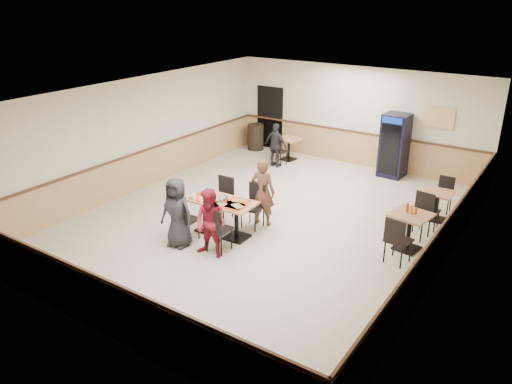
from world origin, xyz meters
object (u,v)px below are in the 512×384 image
Objects in this scene: pepsi_cooler at (394,145)px; diner_woman_right at (211,224)px; main_table at (222,212)px; diner_woman_left at (177,213)px; back_table at (289,146)px; side_table_near at (409,226)px; diner_man_opposite at (263,192)px; lone_diner at (276,145)px; trash_bin at (256,137)px; side_table_far at (437,201)px.

diner_woman_right is at bearing -99.17° from pepsi_cooler.
pepsi_cooler reaches higher than main_table.
diner_woman_left is 2.10× the size of back_table.
main_table reaches higher than side_table_near.
diner_woman_right reaches higher than side_table_near.
pepsi_cooler is at bearing -116.24° from diner_man_opposite.
diner_man_opposite is 4.09m from lone_diner.
diner_man_opposite is 1.82× the size of trash_bin.
diner_man_opposite is 5.01m from pepsi_cooler.
diner_man_opposite is at bearing -143.15° from side_table_far.
back_table is (0.00, 0.80, -0.21)m from lone_diner.
pepsi_cooler reaches higher than side_table_near.
side_table_far is at bearing -153.55° from diner_man_opposite.
main_table is at bearing -156.36° from side_table_near.
diner_man_opposite is at bearing -168.33° from side_table_near.
side_table_near is 4.56m from pepsi_cooler.
pepsi_cooler is (1.41, 6.67, 0.19)m from diner_woman_right.
side_table_far is (3.74, 3.40, -0.08)m from main_table.
trash_bin reaches higher than back_table.
back_table is at bearing 92.54° from diner_woman_left.
diner_woman_right reaches higher than lone_diner.
pepsi_cooler is at bearing 6.88° from back_table.
diner_woman_right is at bearing -127.71° from side_table_far.
diner_man_opposite reaches higher than side_table_far.
lone_diner is 5.31m from side_table_far.
main_table is 4.79m from lone_diner.
diner_man_opposite is at bearing -54.62° from trash_bin.
diner_woman_left is 0.96× the size of diner_man_opposite.
back_table is 0.39× the size of pepsi_cooler.
diner_man_opposite is (0.91, 1.87, 0.03)m from diner_woman_left.
main_table is 1.77× the size of side_table_near.
lone_diner is at bearing 105.37° from diner_woman_right.
pepsi_cooler is (-1.92, 2.36, 0.45)m from side_table_far.
lone_diner is 0.74× the size of pepsi_cooler.
main_table is at bearing 57.80° from diner_woman_left.
back_table is (-1.84, 6.27, -0.26)m from diner_woman_right.
lone_diner is (-0.97, 5.51, -0.08)m from diner_woman_left.
diner_man_opposite is 5.87m from trash_bin.
side_table_far is at bearing 87.05° from side_table_near.
trash_bin is (-2.94, 5.71, -0.11)m from main_table.
lone_diner is (-1.84, 5.48, -0.05)m from diner_woman_right.
back_table is at bearing -77.30° from diner_man_opposite.
lone_diner is at bearing 105.45° from main_table.
lone_diner is 3.47m from pepsi_cooler.
lone_diner is 1.87× the size of back_table.
diner_woman_left is 6.38m from back_table.
diner_woman_right is 7.43m from trash_bin.
main_table is 1.78× the size of trash_bin.
side_table_near is 1.24× the size of side_table_far.
diner_woman_right is 1.67× the size of trash_bin.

